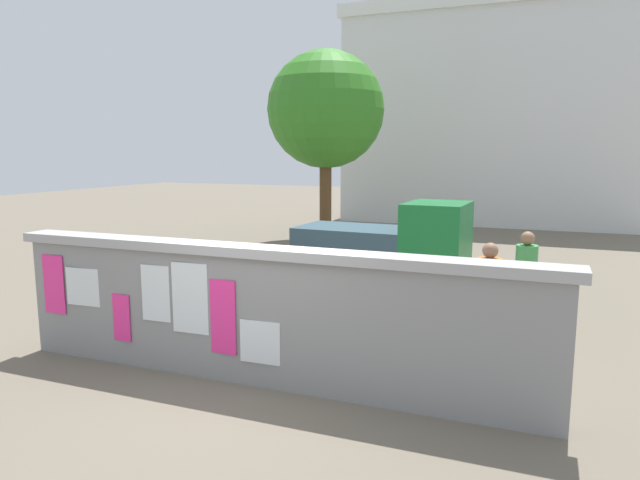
% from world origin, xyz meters
% --- Properties ---
extents(ground, '(60.00, 60.00, 0.00)m').
position_xyz_m(ground, '(0.00, 8.00, 0.00)').
color(ground, '#6B6051').
extents(poster_wall, '(7.27, 0.42, 1.73)m').
position_xyz_m(poster_wall, '(-0.01, -0.00, 0.89)').
color(poster_wall, gray).
rests_on(poster_wall, ground).
extents(auto_rickshaw_truck, '(3.68, 1.70, 1.85)m').
position_xyz_m(auto_rickshaw_truck, '(0.19, 5.55, 0.90)').
color(auto_rickshaw_truck, black).
rests_on(auto_rickshaw_truck, ground).
extents(motorcycle, '(1.89, 0.57, 0.87)m').
position_xyz_m(motorcycle, '(-2.84, 3.85, 0.46)').
color(motorcycle, black).
rests_on(motorcycle, ground).
extents(bicycle_near, '(1.67, 0.56, 0.95)m').
position_xyz_m(bicycle_near, '(-1.65, 1.15, 0.36)').
color(bicycle_near, black).
rests_on(bicycle_near, ground).
extents(person_walking, '(0.46, 0.46, 1.62)m').
position_xyz_m(person_walking, '(2.97, 3.45, 0.99)').
color(person_walking, '#BF6626').
rests_on(person_walking, ground).
extents(person_bystander, '(0.47, 0.47, 1.62)m').
position_xyz_m(person_bystander, '(2.52, 2.08, 0.99)').
color(person_bystander, yellow).
rests_on(person_bystander, ground).
extents(tree_roadside, '(3.67, 3.67, 6.00)m').
position_xyz_m(tree_roadside, '(-3.35, 10.95, 4.15)').
color(tree_roadside, brown).
rests_on(tree_roadside, ground).
extents(building_background, '(11.59, 4.68, 8.60)m').
position_xyz_m(building_background, '(0.96, 18.36, 4.33)').
color(building_background, silver).
rests_on(building_background, ground).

